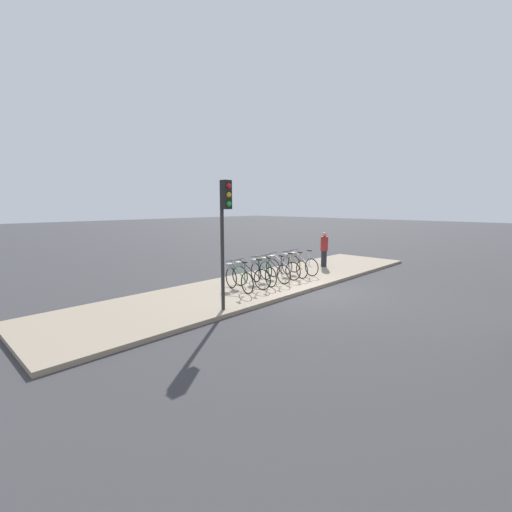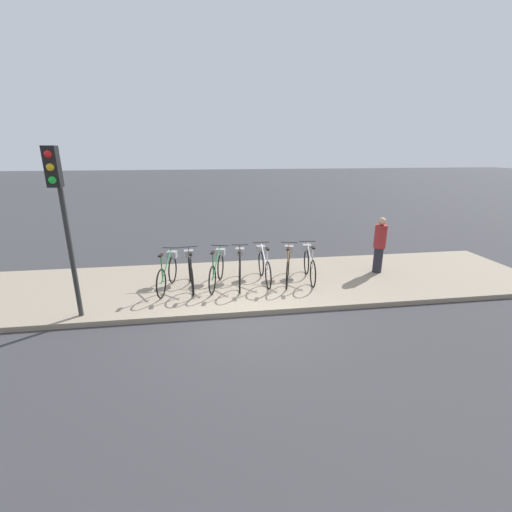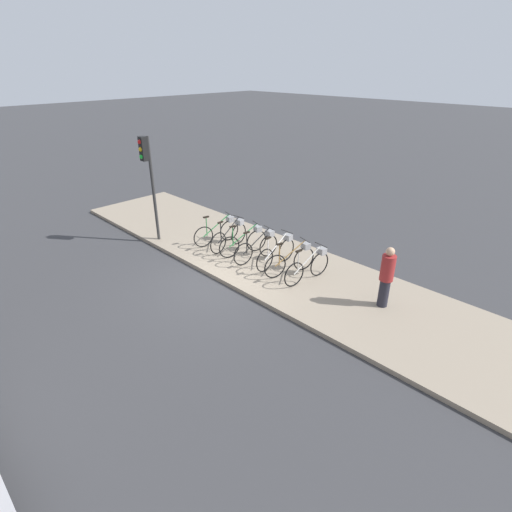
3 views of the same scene
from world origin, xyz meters
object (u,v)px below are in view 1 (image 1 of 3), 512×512
Objects in this scene: parked_bicycle_1 at (249,275)px; pedestrian at (324,249)px; parked_bicycle_4 at (281,267)px; parked_bicycle_6 at (301,263)px; parked_bicycle_5 at (293,265)px; parked_bicycle_2 at (262,272)px; parked_bicycle_3 at (273,270)px; parked_bicycle_0 at (237,277)px; traffic_light at (225,218)px.

pedestrian is (5.37, 0.36, 0.39)m from parked_bicycle_1.
parked_bicycle_4 and parked_bicycle_6 have the same top height.
parked_bicycle_5 and parked_bicycle_6 have the same top height.
parked_bicycle_4 is (1.96, 0.16, 0.00)m from parked_bicycle_1.
pedestrian is at bearing 6.85° from parked_bicycle_6.
parked_bicycle_2 is 2.52m from parked_bicycle_6.
parked_bicycle_3 is (0.60, -0.02, 0.00)m from parked_bicycle_2.
parked_bicycle_6 is at bearing 1.91° from parked_bicycle_0.
parked_bicycle_2 is 1.27m from parked_bicycle_4.
parked_bicycle_2 and parked_bicycle_3 have the same top height.
pedestrian reaches higher than parked_bicycle_5.
traffic_light is at bearing -164.63° from parked_bicycle_6.
pedestrian reaches higher than parked_bicycle_1.
parked_bicycle_5 is (3.18, 0.09, 0.00)m from parked_bicycle_0.
parked_bicycle_3 is 4.12m from pedestrian.
parked_bicycle_4 is 5.01m from traffic_light.
parked_bicycle_1 is 3.21m from parked_bicycle_6.
parked_bicycle_4 is at bearing 177.14° from parked_bicycle_6.
parked_bicycle_1 is at bearing -175.26° from parked_bicycle_4.
parked_bicycle_1 is 1.00× the size of parked_bicycle_3.
parked_bicycle_0 is 3.18m from parked_bicycle_5.
parked_bicycle_4 is 1.25m from parked_bicycle_6.
parked_bicycle_3 is (1.29, 0.00, 0.00)m from parked_bicycle_1.
traffic_light is at bearing -141.46° from parked_bicycle_0.
parked_bicycle_4 is at bearing 20.30° from traffic_light.
parked_bicycle_2 is 1.01× the size of parked_bicycle_5.
parked_bicycle_2 is at bearing 178.18° from parked_bicycle_3.
parked_bicycle_1 and parked_bicycle_4 have the same top height.
parked_bicycle_1 and parked_bicycle_6 have the same top height.
parked_bicycle_5 is 2.80m from pedestrian.
parked_bicycle_2 is at bearing -175.88° from pedestrian.
parked_bicycle_2 is 0.98× the size of parked_bicycle_3.
parked_bicycle_0 is 5.96m from pedestrian.
parked_bicycle_0 is 1.01× the size of parked_bicycle_2.
parked_bicycle_2 and parked_bicycle_4 have the same top height.
traffic_light is at bearing -159.70° from parked_bicycle_4.
parked_bicycle_3 is (1.86, 0.03, 0.00)m from parked_bicycle_0.
parked_bicycle_1 and parked_bicycle_2 have the same top height.
parked_bicycle_0 is 0.57m from parked_bicycle_1.
parked_bicycle_5 is at bearing -8.35° from parked_bicycle_4.
parked_bicycle_0 is 0.48× the size of traffic_light.
parked_bicycle_2 is at bearing -178.67° from parked_bicycle_5.
parked_bicycle_1 is 0.69m from parked_bicycle_2.
parked_bicycle_4 is 0.66m from parked_bicycle_5.
pedestrian is (4.08, 0.36, 0.39)m from parked_bicycle_3.
pedestrian reaches higher than parked_bicycle_0.
traffic_light reaches higher than parked_bicycle_3.
parked_bicycle_3 and parked_bicycle_6 have the same top height.
parked_bicycle_0 and parked_bicycle_6 have the same top height.
parked_bicycle_6 is (1.92, 0.10, 0.00)m from parked_bicycle_3.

